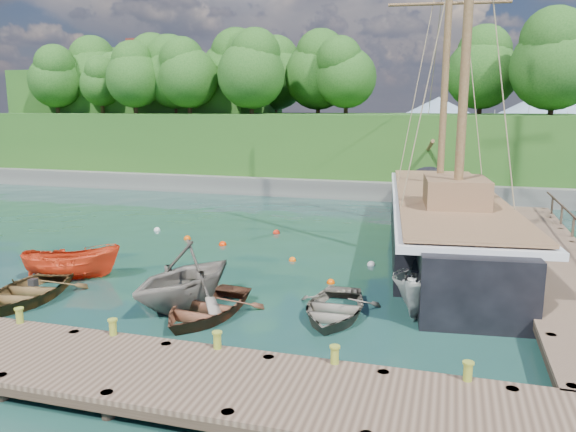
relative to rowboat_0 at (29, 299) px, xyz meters
name	(u,v)px	position (x,y,z in m)	size (l,w,h in m)	color
ground	(223,298)	(6.44, 2.00, 0.00)	(160.00, 160.00, 0.00)	#193A37
dock_near	(193,380)	(8.44, -4.50, 0.43)	(20.00, 3.20, 1.10)	#4C392C
dock_east	(551,260)	(17.94, 9.00, 0.43)	(3.20, 24.00, 1.10)	#4C392C
bollard_0	(22,343)	(2.44, -3.10, 0.00)	(0.26, 0.26, 0.45)	olive
bollard_1	(115,356)	(5.44, -3.10, 0.00)	(0.26, 0.26, 0.45)	olive
bollard_2	(218,370)	(8.44, -3.10, 0.00)	(0.26, 0.26, 0.45)	olive
bollard_3	(334,387)	(11.44, -3.10, 0.00)	(0.26, 0.26, 0.45)	olive
bollard_4	(466,405)	(14.44, -3.10, 0.00)	(0.26, 0.26, 0.45)	olive
rowboat_0	(29,299)	(0.00, 0.00, 0.00)	(3.02, 4.22, 0.87)	brown
rowboat_1	(185,306)	(5.49, 0.94, 0.00)	(3.84, 4.45, 2.35)	slate
rowboat_2	(206,316)	(6.56, 0.26, 0.00)	(2.91, 4.08, 0.85)	brown
rowboat_3	(334,316)	(10.48, 1.40, 0.00)	(2.76, 3.87, 0.80)	#615B50
motorboat_orange	(73,279)	(-0.04, 2.42, 0.00)	(1.39, 3.71, 1.43)	red
cabin_boat_white	(431,308)	(13.44, 3.04, 0.00)	(1.72, 4.56, 1.76)	beige
schooner	(445,225)	(13.71, 11.53, 1.10)	(7.08, 27.24, 19.92)	black
mooring_buoy_0	(112,251)	(-1.09, 6.65, 0.00)	(0.35, 0.35, 0.35)	silver
mooring_buoy_1	(223,245)	(3.42, 9.08, 0.00)	(0.37, 0.37, 0.37)	#EC2B00
mooring_buoy_2	(292,261)	(7.42, 7.36, 0.00)	(0.31, 0.31, 0.31)	#F65B0A
mooring_buoy_3	(371,265)	(10.81, 7.60, 0.00)	(0.34, 0.34, 0.34)	silver
mooring_buoy_4	(187,239)	(1.23, 9.73, 0.00)	(0.36, 0.36, 0.36)	#E04E06
mooring_buoy_5	(276,233)	(5.14, 12.29, 0.00)	(0.37, 0.37, 0.37)	red
mooring_buoy_6	(157,231)	(-1.25, 11.11, 0.00)	(0.34, 0.34, 0.34)	silver
mooring_buoy_7	(331,283)	(9.68, 4.73, 0.00)	(0.30, 0.30, 0.30)	#F74D00
headland	(225,118)	(-6.44, 33.36, 5.54)	(51.00, 19.31, 12.90)	#474744
distant_ridge	(433,122)	(10.74, 72.00, 4.35)	(117.00, 40.00, 10.00)	#728CA5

